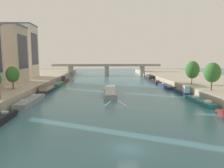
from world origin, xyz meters
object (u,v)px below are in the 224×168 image
Objects in this scene: moored_boat_left_near at (0,120)px; tree_right_end_of_row at (192,70)px; moored_boat_left_gap_after at (47,89)px; tree_right_by_lamp at (212,73)px; tree_left_third at (13,74)px; lamppost_left_bank at (0,89)px; moored_boat_right_far at (200,101)px; moored_boat_left_end at (59,84)px; bridge_far at (107,68)px; moored_boat_left_midway at (65,80)px; barge_midriver at (110,92)px; moored_boat_right_midway at (166,86)px; moored_boat_right_lone at (149,77)px; moored_boat_right_end at (182,91)px; moored_boat_right_near at (155,82)px; moored_boat_left_downstream at (31,101)px.

tree_right_end_of_row is (49.01, 32.12, 6.84)m from moored_boat_left_near.
moored_boat_left_near is 0.78× the size of moored_boat_left_gap_after.
tree_right_by_lamp is (48.97, -14.59, 6.43)m from moored_boat_left_gap_after.
lamppost_left_bank is at bearing -77.61° from tree_left_third.
moored_boat_left_end is at bearing 140.83° from moored_boat_right_far.
moored_boat_right_far is 9.92m from tree_right_by_lamp.
bridge_far is at bearing 69.04° from tree_left_third.
moored_boat_left_midway is 0.84× the size of moored_boat_right_far.
moored_boat_left_midway is (0.01, 14.27, 0.27)m from moored_boat_left_end.
moored_boat_left_end is (-20.45, 22.23, -0.43)m from barge_midriver.
moored_boat_left_midway is 48.21m from moored_boat_right_midway.
moored_boat_right_lone reaches higher than moored_boat_right_far.
barge_midriver is at bearing -90.68° from bridge_far.
moored_boat_right_end reaches higher than moored_boat_right_near.
tree_right_end_of_row is 73.73m from bridge_far.
moored_boat_left_gap_after is 58.27m from moored_boat_right_lone.
moored_boat_right_near is at bearing 10.13° from moored_boat_left_end.
barge_midriver reaches higher than moored_boat_right_far.
bridge_far is (-27.55, 68.34, -2.60)m from tree_right_end_of_row.
bridge_far reaches higher than moored_boat_left_end.
moored_boat_left_gap_after is 51.50m from tree_right_by_lamp.
lamppost_left_bank is at bearing -100.22° from moored_boat_left_gap_after.
bridge_far reaches higher than moored_boat_left_gap_after.
tree_right_end_of_row is at bearing 44.26° from moored_boat_right_end.
tree_left_third is (-50.56, -32.67, 6.21)m from moored_boat_right_near.
tree_right_by_lamp is (48.61, 18.79, 6.86)m from moored_boat_left_near.
moored_boat_right_end is 1.37× the size of tree_right_by_lamp.
moored_boat_left_midway reaches higher than moored_boat_right_far.
bridge_far is at bearing 110.50° from moored_boat_right_midway.
tree_left_third is (-7.82, 8.59, 6.10)m from moored_boat_left_downstream.
moored_boat_left_gap_after is 24.07m from lamppost_left_bank.
moored_boat_left_near reaches higher than moored_boat_left_end.
moored_boat_right_far is (43.15, -1.49, -0.16)m from moored_boat_left_downstream.
moored_boat_left_near is 1.44× the size of tree_right_end_of_row.
lamppost_left_bank is (-4.68, -5.73, 4.09)m from moored_boat_left_downstream.
bridge_far reaches higher than moored_boat_left_near.
moored_boat_left_gap_after is at bearing 50.97° from tree_left_third.
tree_right_end_of_row is (5.31, 5.17, 6.57)m from moored_boat_right_end.
tree_right_end_of_row reaches higher than tree_right_by_lamp.
moored_boat_left_midway reaches higher than moored_boat_left_downstream.
moored_boat_right_end is at bearing 87.99° from moored_boat_right_far.
moored_boat_right_lone reaches higher than moored_boat_right_near.
tree_right_by_lamp is at bearing -32.22° from moored_boat_left_end.
moored_boat_left_near is at bearing -65.38° from lamppost_left_bank.
bridge_far is at bearing 111.96° from tree_right_end_of_row.
tree_right_end_of_row is at bearing -68.04° from bridge_far.
tree_right_end_of_row is (0.39, 13.33, -0.02)m from tree_right_by_lamp.
moored_boat_right_far is 1.75× the size of tree_right_by_lamp.
moored_boat_right_end is (43.59, 11.24, 0.23)m from moored_boat_left_downstream.
moored_boat_left_downstream is 47.90m from moored_boat_left_midway.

